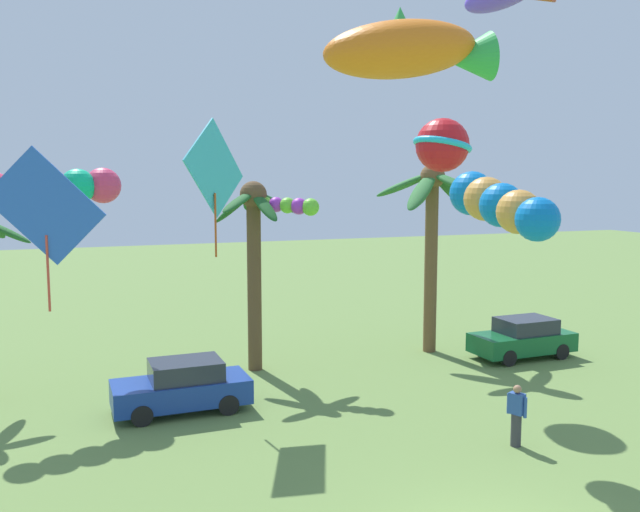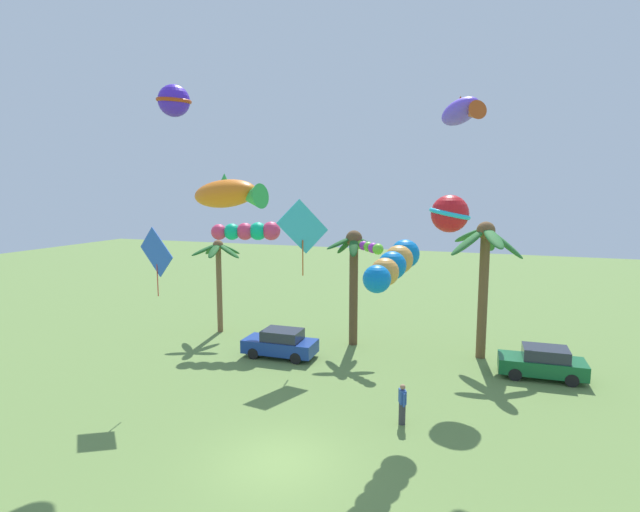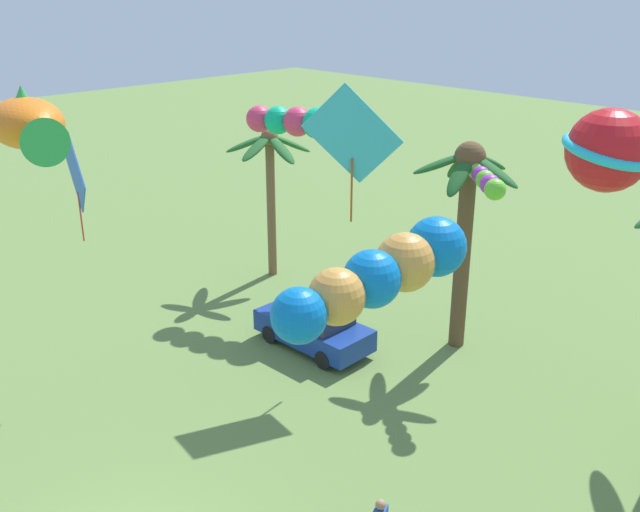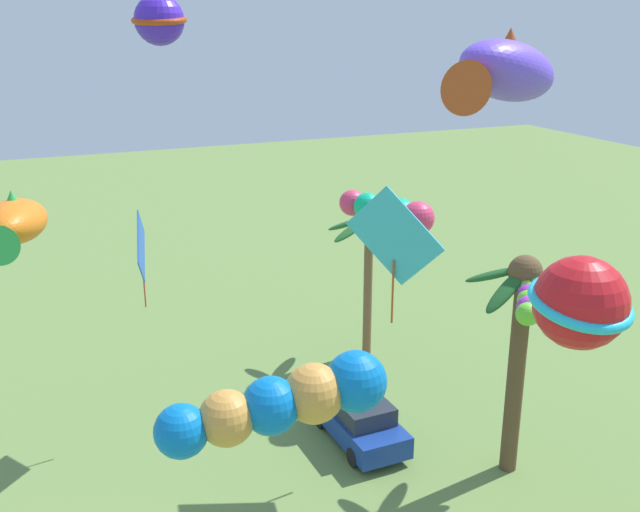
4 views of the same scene
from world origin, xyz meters
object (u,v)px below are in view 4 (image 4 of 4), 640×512
Objects in this scene: palm_tree_1 at (520,323)px; kite_tube_0 at (282,402)px; palm_tree_2 at (368,248)px; kite_tube_1 at (528,302)px; kite_fish_7 at (13,223)px; kite_diamond_2 at (394,238)px; kite_fish_8 at (504,73)px; kite_ball_4 at (159,20)px; kite_diamond_6 at (141,248)px; kite_tube_5 at (388,211)px; kite_ball_3 at (580,303)px; parked_car_0 at (359,420)px.

kite_tube_0 reaches higher than palm_tree_1.
palm_tree_2 is 3.15× the size of kite_tube_1.
palm_tree_1 is 8.67m from palm_tree_2.
kite_diamond_2 is at bearing 97.42° from kite_fish_7.
kite_fish_7 is at bearing -98.52° from kite_tube_1.
palm_tree_1 is at bearing 136.53° from kite_fish_8.
kite_tube_0 is 1.52× the size of kite_fish_8.
kite_diamond_6 is (-0.57, -0.87, -6.53)m from kite_ball_4.
kite_tube_1 is 0.63× the size of kite_fish_7.
kite_tube_5 is (2.42, -0.51, 2.07)m from palm_tree_2.
palm_tree_2 is 9.32m from kite_diamond_6.
kite_tube_5 is 14.33m from kite_fish_8.
kite_fish_8 is at bearing -77.74° from kite_ball_3.
kite_tube_5 is (-10.21, 7.63, 0.36)m from kite_tube_0.
parked_car_0 is 8.60m from kite_diamond_6.
kite_fish_8 is (2.09, 2.79, 5.90)m from kite_tube_0.
kite_ball_3 is 13.30m from kite_ball_4.
palm_tree_1 is 3.36× the size of kite_ball_4.
parked_car_0 is at bearing 104.58° from kite_fish_7.
palm_tree_2 is 1.97× the size of kite_fish_7.
kite_diamond_6 is at bearing 148.78° from kite_fish_7.
kite_ball_3 is 13.36m from kite_diamond_6.
kite_fish_8 is at bearing -45.25° from kite_tube_1.
kite_fish_7 reaches higher than kite_tube_1.
parked_car_0 is 7.11m from kite_tube_1.
parked_car_0 is 2.11× the size of kite_tube_1.
kite_ball_3 is at bearing 26.90° from kite_diamond_6.
kite_fish_7 reaches higher than kite_diamond_6.
palm_tree_2 is at bearing 123.08° from kite_fish_7.
kite_ball_3 reaches higher than kite_tube_1.
kite_fish_8 is at bearing 15.78° from kite_diamond_6.
kite_tube_1 is at bearing 134.75° from kite_fish_8.
kite_fish_8 reaches higher than palm_tree_2.
palm_tree_2 is 3.23m from kite_tube_5.
kite_tube_0 is 11.73m from kite_ball_4.
kite_diamond_2 is 4.82m from kite_tube_5.
kite_ball_4 is at bearing -125.38° from kite_diamond_2.
kite_fish_7 is 10.18m from kite_fish_8.
kite_ball_4 is at bearing 139.74° from kite_fish_7.
kite_tube_1 is 0.84× the size of kite_ball_3.
kite_diamond_6 is at bearing -131.12° from kite_tube_1.
kite_ball_4 is at bearing -86.12° from kite_tube_5.
kite_fish_8 reaches higher than kite_ball_3.
kite_fish_7 is (-4.65, -4.12, 2.65)m from kite_tube_0.
kite_tube_1 is at bearing -2.06° from palm_tree_2.
kite_tube_1 is at bearing 48.88° from kite_diamond_6.
kite_tube_5 is 1.41× the size of kite_fish_8.
kite_fish_7 is at bearing -75.42° from parked_car_0.
kite_tube_1 is (9.77, -0.35, 1.40)m from palm_tree_2.
kite_ball_4 is 6.61m from kite_diamond_6.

